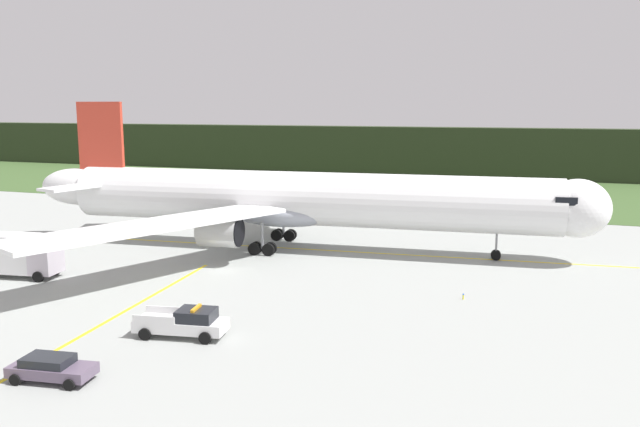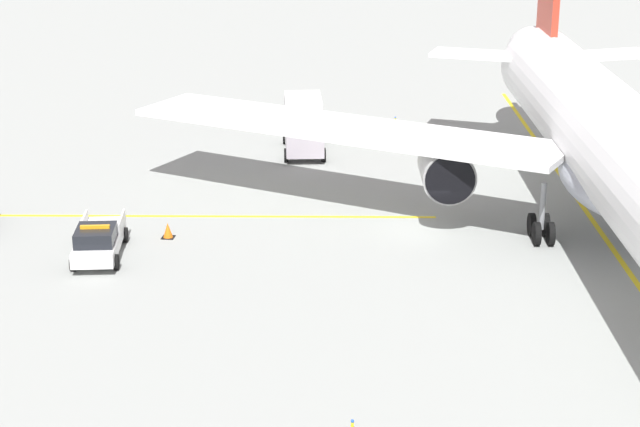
{
  "view_description": "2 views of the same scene",
  "coord_description": "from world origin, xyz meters",
  "views": [
    {
      "loc": [
        25.86,
        -48.65,
        13.97
      ],
      "look_at": [
        5.19,
        10.23,
        3.56
      ],
      "focal_mm": 36.11,
      "sensor_mm": 36.0,
      "label": 1
    },
    {
      "loc": [
        52.69,
        -0.18,
        18.81
      ],
      "look_at": [
        5.34,
        -4.96,
        2.58
      ],
      "focal_mm": 59.58,
      "sensor_mm": 36.0,
      "label": 2
    }
  ],
  "objects": [
    {
      "name": "grass_verge",
      "position": [
        0.0,
        58.69,
        0.02
      ],
      "size": [
        320.0,
        49.34,
        0.04
      ],
      "primitive_type": "cube",
      "color": "#395529",
      "rests_on": "ground"
    },
    {
      "name": "staff_car",
      "position": [
        2.42,
        -23.69,
        0.7
      ],
      "size": [
        4.54,
        2.49,
        1.3
      ],
      "color": "#5C4D62",
      "rests_on": "ground"
    },
    {
      "name": "catering_truck",
      "position": [
        -14.65,
        -8.06,
        1.86
      ],
      "size": [
        6.39,
        3.44,
        3.73
      ],
      "color": "#BEB4C0",
      "rests_on": "ground"
    },
    {
      "name": "airliner",
      "position": [
        3.22,
        9.55,
        4.94
      ],
      "size": [
        57.57,
        50.93,
        14.46
      ],
      "color": "silver",
      "rests_on": "ground"
    },
    {
      "name": "distant_tree_line",
      "position": [
        0.0,
        82.57,
        4.91
      ],
      "size": [
        288.0,
        5.21,
        9.83
      ],
      "primitive_type": "cube",
      "color": "#28331E",
      "rests_on": "ground"
    },
    {
      "name": "ops_pickup_truck",
      "position": [
        5.52,
        -15.8,
        0.9
      ],
      "size": [
        5.86,
        2.97,
        1.94
      ],
      "color": "silver",
      "rests_on": "ground"
    },
    {
      "name": "taxiway_edge_light_east",
      "position": [
        20.72,
        -2.29,
        0.24
      ],
      "size": [
        0.12,
        0.12,
        0.45
      ],
      "color": "yellow",
      "rests_on": "ground"
    },
    {
      "name": "ground",
      "position": [
        0.0,
        0.0,
        0.0
      ],
      "size": [
        320.0,
        320.0,
        0.0
      ],
      "primitive_type": "plane",
      "color": "#949893"
    },
    {
      "name": "taxiway_centerline_spur",
      "position": [
        -0.85,
        -14.53,
        0.0
      ],
      "size": [
        2.99,
        30.33,
        0.01
      ],
      "primitive_type": "cube",
      "rotation": [
        0.0,
        0.0,
        -1.48
      ],
      "color": "yellow",
      "rests_on": "ground"
    },
    {
      "name": "taxiway_centerline_main",
      "position": [
        3.95,
        9.61,
        0.0
      ],
      "size": [
        76.1,
        7.05,
        0.01
      ],
      "primitive_type": "cube",
      "rotation": [
        0.0,
        0.0,
        0.09
      ],
      "color": "yellow",
      "rests_on": "ground"
    },
    {
      "name": "apron_cone",
      "position": [
        2.43,
        -13.12,
        0.39
      ],
      "size": [
        0.65,
        0.65,
        0.81
      ],
      "color": "black",
      "rests_on": "ground"
    }
  ]
}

